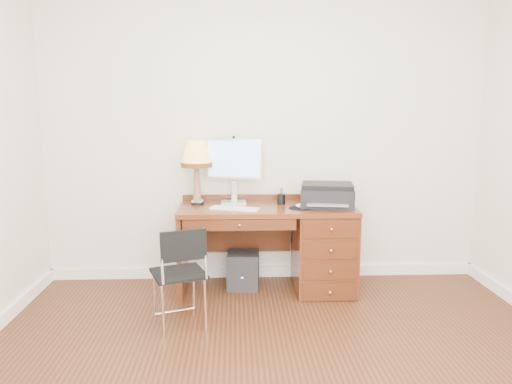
{
  "coord_description": "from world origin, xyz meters",
  "views": [
    {
      "loc": [
        -0.28,
        -2.8,
        1.59
      ],
      "look_at": [
        -0.1,
        1.2,
        0.91
      ],
      "focal_mm": 35.0,
      "sensor_mm": 36.0,
      "label": 1
    }
  ],
  "objects_px": {
    "leg_lamp": "(196,158)",
    "phone": "(197,198)",
    "chair": "(177,268)",
    "equipment_box": "(243,270)",
    "printer": "(327,195)",
    "monitor": "(233,162)",
    "desk": "(303,243)"
  },
  "relations": [
    {
      "from": "leg_lamp",
      "to": "phone",
      "type": "bearing_deg",
      "value": 90.22
    },
    {
      "from": "chair",
      "to": "equipment_box",
      "type": "bearing_deg",
      "value": 40.22
    },
    {
      "from": "printer",
      "to": "chair",
      "type": "height_order",
      "value": "printer"
    },
    {
      "from": "printer",
      "to": "equipment_box",
      "type": "distance_m",
      "value": 1.0
    },
    {
      "from": "monitor",
      "to": "equipment_box",
      "type": "distance_m",
      "value": 0.96
    },
    {
      "from": "desk",
      "to": "monitor",
      "type": "height_order",
      "value": "monitor"
    },
    {
      "from": "phone",
      "to": "chair",
      "type": "bearing_deg",
      "value": -82.89
    },
    {
      "from": "leg_lamp",
      "to": "desk",
      "type": "bearing_deg",
      "value": -6.32
    },
    {
      "from": "leg_lamp",
      "to": "equipment_box",
      "type": "height_order",
      "value": "leg_lamp"
    },
    {
      "from": "desk",
      "to": "equipment_box",
      "type": "bearing_deg",
      "value": 174.39
    },
    {
      "from": "monitor",
      "to": "equipment_box",
      "type": "xyz_separation_m",
      "value": [
        0.08,
        -0.14,
        -0.95
      ]
    },
    {
      "from": "desk",
      "to": "leg_lamp",
      "type": "bearing_deg",
      "value": 173.68
    },
    {
      "from": "desk",
      "to": "printer",
      "type": "distance_m",
      "value": 0.48
    },
    {
      "from": "desk",
      "to": "leg_lamp",
      "type": "relative_size",
      "value": 2.69
    },
    {
      "from": "desk",
      "to": "chair",
      "type": "relative_size",
      "value": 1.97
    },
    {
      "from": "equipment_box",
      "to": "leg_lamp",
      "type": "bearing_deg",
      "value": 177.39
    },
    {
      "from": "monitor",
      "to": "phone",
      "type": "height_order",
      "value": "monitor"
    },
    {
      "from": "monitor",
      "to": "printer",
      "type": "xyz_separation_m",
      "value": [
        0.8,
        -0.22,
        -0.26
      ]
    },
    {
      "from": "leg_lamp",
      "to": "phone",
      "type": "xyz_separation_m",
      "value": [
        -0.0,
        0.02,
        -0.36
      ]
    },
    {
      "from": "phone",
      "to": "equipment_box",
      "type": "distance_m",
      "value": 0.76
    },
    {
      "from": "monitor",
      "to": "leg_lamp",
      "type": "height_order",
      "value": "monitor"
    },
    {
      "from": "desk",
      "to": "chair",
      "type": "distance_m",
      "value": 1.28
    },
    {
      "from": "desk",
      "to": "equipment_box",
      "type": "relative_size",
      "value": 4.68
    },
    {
      "from": "printer",
      "to": "phone",
      "type": "relative_size",
      "value": 2.83
    },
    {
      "from": "desk",
      "to": "equipment_box",
      "type": "height_order",
      "value": "desk"
    },
    {
      "from": "phone",
      "to": "chair",
      "type": "relative_size",
      "value": 0.23
    },
    {
      "from": "monitor",
      "to": "phone",
      "type": "relative_size",
      "value": 3.25
    },
    {
      "from": "desk",
      "to": "printer",
      "type": "bearing_deg",
      "value": -8.6
    },
    {
      "from": "desk",
      "to": "phone",
      "type": "distance_m",
      "value": 1.01
    },
    {
      "from": "phone",
      "to": "equipment_box",
      "type": "height_order",
      "value": "phone"
    },
    {
      "from": "monitor",
      "to": "chair",
      "type": "xyz_separation_m",
      "value": [
        -0.4,
        -0.98,
        -0.65
      ]
    },
    {
      "from": "monitor",
      "to": "chair",
      "type": "distance_m",
      "value": 1.24
    }
  ]
}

